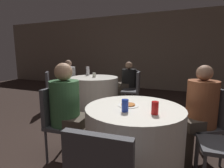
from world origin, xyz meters
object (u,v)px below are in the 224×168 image
chair_far_southwest (52,87)px  person_black_shirt (126,82)px  chair_near_west (59,116)px  chair_far_west (67,82)px  soda_can_red (155,108)px  pizza_plate_near (128,105)px  table_near (134,140)px  soda_can_blue (125,106)px  chair_far_east (134,87)px  person_white_shirt (71,80)px  table_far (94,92)px  bottle_far (88,71)px  chair_far_northeast (132,83)px  person_floral_shirt (196,114)px  person_green_jacket (70,112)px  chair_near_northeast (207,118)px

chair_far_southwest → person_black_shirt: bearing=89.9°
chair_near_west → chair_far_west: 2.87m
soda_can_red → pizza_plate_near: bearing=151.0°
table_near → pizza_plate_near: (-0.08, 0.02, 0.38)m
chair_far_west → soda_can_blue: bearing=57.7°
chair_far_east → soda_can_blue: bearing=-174.6°
person_white_shirt → pizza_plate_near: size_ratio=4.97×
chair_far_southwest → table_far: bearing=90.0°
chair_far_southwest → bottle_far: bottle_far is taller
chair_far_northeast → pizza_plate_near: bearing=157.6°
person_white_shirt → chair_far_east: bearing=100.5°
chair_near_west → person_floral_shirt: person_floral_shirt is taller
chair_far_southwest → chair_far_northeast: (1.58, 1.24, 0.00)m
person_white_shirt → soda_can_red: person_white_shirt is taller
chair_near_west → pizza_plate_near: 0.89m
table_near → chair_far_southwest: size_ratio=1.16×
table_near → chair_far_west: 3.43m
person_black_shirt → soda_can_red: 2.97m
chair_far_west → person_green_jacket: (1.82, -2.32, 0.07)m
chair_near_northeast → bottle_far: bottle_far is taller
chair_near_northeast → chair_near_west: bearing=74.7°
chair_far_northeast → person_white_shirt: (-1.63, -0.45, 0.05)m
person_floral_shirt → bottle_far: person_floral_shirt is taller
soda_can_red → chair_far_west: bearing=139.8°
chair_near_northeast → pizza_plate_near: 1.01m
chair_far_west → chair_near_northeast: bearing=74.6°
bottle_far → table_near: bearing=-50.0°
chair_near_northeast → person_black_shirt: 2.62m
chair_near_northeast → person_green_jacket: bearing=76.1°
chair_far_southwest → person_green_jacket: bearing=9.0°
chair_near_northeast → person_white_shirt: 3.59m
chair_far_west → person_black_shirt: bearing=112.4°
chair_near_northeast → person_floral_shirt: (-0.13, -0.09, 0.06)m
person_floral_shirt → table_near: bearing=90.0°
table_far → bottle_far: 0.67m
chair_far_east → bottle_far: bearing=75.7°
person_white_shirt → soda_can_red: bearing=59.9°
pizza_plate_near → soda_can_red: size_ratio=1.89×
table_near → person_white_shirt: (-2.44, 2.21, 0.22)m
chair_near_northeast → chair_far_east: size_ratio=1.00×
bottle_far → chair_far_southwest: bearing=-115.8°
pizza_plate_near → soda_can_red: soda_can_red is taller
table_far → chair_far_east: (1.00, 0.14, 0.17)m
soda_can_blue → table_far: bearing=125.0°
chair_near_west → person_green_jacket: size_ratio=0.75×
table_near → person_floral_shirt: bearing=36.6°
chair_far_southwest → soda_can_blue: bearing=17.5°
table_near → chair_far_east: (-0.61, 2.18, 0.17)m
pizza_plate_near → bottle_far: 2.98m
chair_far_east → soda_can_blue: (0.57, -2.37, 0.26)m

